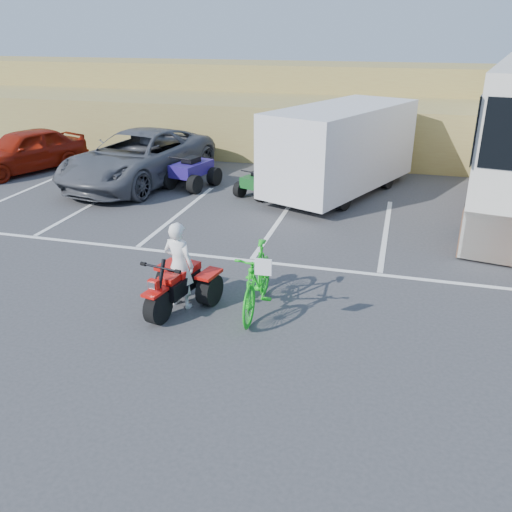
% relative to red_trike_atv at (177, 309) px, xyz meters
% --- Properties ---
extents(ground, '(100.00, 100.00, 0.00)m').
position_rel_red_trike_atv_xyz_m(ground, '(0.70, -0.00, 0.00)').
color(ground, '#37373A').
rests_on(ground, ground).
extents(parking_stripes, '(28.00, 5.16, 0.01)m').
position_rel_red_trike_atv_xyz_m(parking_stripes, '(1.56, 4.06, 0.00)').
color(parking_stripes, white).
rests_on(parking_stripes, ground).
extents(grass_embankment, '(40.00, 8.50, 3.10)m').
position_rel_red_trike_atv_xyz_m(grass_embankment, '(0.70, 15.48, 1.42)').
color(grass_embankment, olive).
rests_on(grass_embankment, ground).
extents(red_trike_atv, '(1.42, 1.72, 0.99)m').
position_rel_red_trike_atv_xyz_m(red_trike_atv, '(0.00, 0.00, 0.00)').
color(red_trike_atv, red).
rests_on(red_trike_atv, ground).
extents(rider, '(0.64, 0.48, 1.58)m').
position_rel_red_trike_atv_xyz_m(rider, '(0.03, 0.15, 0.79)').
color(rider, white).
rests_on(rider, ground).
extents(green_dirt_bike, '(0.63, 2.01, 1.20)m').
position_rel_red_trike_atv_xyz_m(green_dirt_bike, '(1.39, 0.34, 0.60)').
color(green_dirt_bike, '#14BF19').
rests_on(green_dirt_bike, ground).
extents(grey_pickup, '(3.61, 6.20, 1.62)m').
position_rel_red_trike_atv_xyz_m(grey_pickup, '(-4.42, 7.52, 0.81)').
color(grey_pickup, '#4B4D53').
rests_on(grey_pickup, ground).
extents(red_car, '(3.16, 4.58, 1.45)m').
position_rel_red_trike_atv_xyz_m(red_car, '(-8.86, 7.86, 0.72)').
color(red_car, maroon).
rests_on(red_car, ground).
extents(cargo_trailer, '(4.11, 5.87, 2.54)m').
position_rel_red_trike_atv_xyz_m(cargo_trailer, '(1.85, 8.03, 1.38)').
color(cargo_trailer, silver).
rests_on(cargo_trailer, ground).
extents(quad_atv_blue, '(1.56, 1.86, 1.05)m').
position_rel_red_trike_atv_xyz_m(quad_atv_blue, '(-2.63, 7.49, 0.00)').
color(quad_atv_blue, navy).
rests_on(quad_atv_blue, ground).
extents(quad_atv_green, '(1.39, 1.56, 0.84)m').
position_rel_red_trike_atv_xyz_m(quad_atv_green, '(-0.37, 7.11, 0.00)').
color(quad_atv_green, '#124E1B').
rests_on(quad_atv_green, ground).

